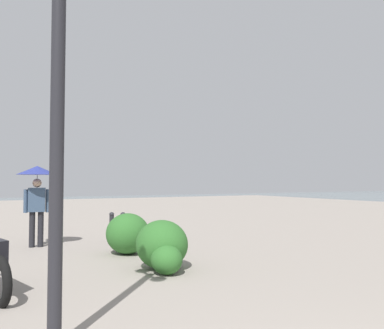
# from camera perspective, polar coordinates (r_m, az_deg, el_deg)

# --- Properties ---
(lamppost) EXTENTS (0.98, 0.28, 4.29)m
(lamppost) POSITION_cam_1_polar(r_m,az_deg,el_deg) (4.30, -18.99, 13.66)
(lamppost) COLOR #232328
(lamppost) RESTS_ON ground
(pedestrian) EXTENTS (1.00, 1.00, 2.03)m
(pedestrian) POSITION_cam_1_polar(r_m,az_deg,el_deg) (10.56, -21.70, -2.52)
(pedestrian) COLOR black
(pedestrian) RESTS_ON ground
(bollard_near) EXTENTS (0.13, 0.13, 0.90)m
(bollard_near) POSITION_cam_1_polar(r_m,az_deg,el_deg) (9.61, -10.08, -9.44)
(bollard_near) COLOR #232328
(bollard_near) RESTS_ON ground
(bollard_mid) EXTENTS (0.13, 0.13, 0.82)m
(bollard_mid) POSITION_cam_1_polar(r_m,az_deg,el_deg) (10.77, -11.67, -8.90)
(bollard_mid) COLOR #232328
(bollard_mid) RESTS_ON ground
(shrub_low) EXTENTS (0.61, 0.55, 0.52)m
(shrub_low) POSITION_cam_1_polar(r_m,az_deg,el_deg) (7.10, -3.73, -13.72)
(shrub_low) COLOR #2D6628
(shrub_low) RESTS_ON ground
(shrub_round) EXTENTS (1.07, 0.97, 0.91)m
(shrub_round) POSITION_cam_1_polar(r_m,az_deg,el_deg) (7.52, -4.43, -11.56)
(shrub_round) COLOR #2D6628
(shrub_round) RESTS_ON ground
(shrub_wide) EXTENTS (1.08, 0.97, 0.91)m
(shrub_wide) POSITION_cam_1_polar(r_m,az_deg,el_deg) (9.10, -9.38, -9.92)
(shrub_wide) COLOR #2D6628
(shrub_wide) RESTS_ON ground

